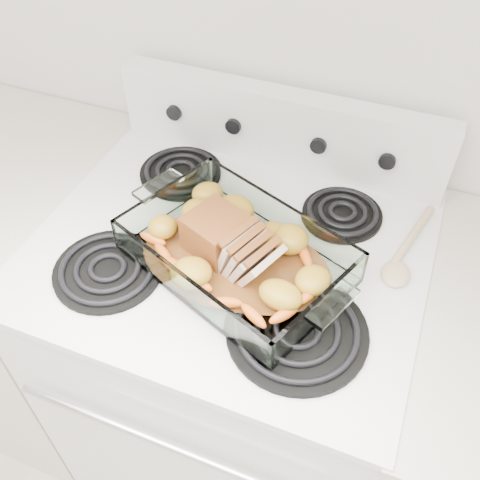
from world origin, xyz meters
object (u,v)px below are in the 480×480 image
at_px(baking_dish, 236,257).
at_px(pork_roast, 223,243).
at_px(counter_left, 27,291).
at_px(electric_range, 233,360).

relative_size(baking_dish, pork_roast, 2.14).
bearing_deg(counter_left, electric_range, 0.10).
relative_size(counter_left, pork_roast, 4.93).
bearing_deg(counter_left, baking_dish, -4.74).
xyz_separation_m(electric_range, pork_roast, (0.01, -0.06, 0.51)).
height_order(counter_left, pork_roast, pork_roast).
bearing_deg(baking_dish, counter_left, -163.09).
height_order(electric_range, baking_dish, electric_range).
bearing_deg(electric_range, counter_left, -179.90).
distance_m(electric_range, pork_roast, 0.51).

